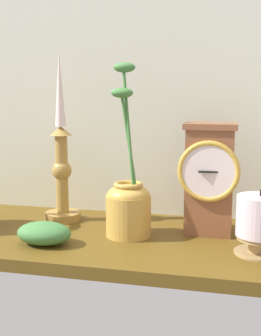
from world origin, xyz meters
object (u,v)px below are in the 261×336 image
object	(u,v)px
candlestick_tall_left	(62,163)
pillar_candle_front	(259,222)
mantel_clock	(209,177)
brass_vase_jar	(129,202)

from	to	relation	value
candlestick_tall_left	pillar_candle_front	bearing A→B (deg)	-16.48
mantel_clock	pillar_candle_front	xyz separation A→B (cm)	(9.58, -10.28, -5.90)
brass_vase_jar	mantel_clock	bearing A→B (deg)	17.97
pillar_candle_front	candlestick_tall_left	bearing A→B (deg)	163.52
brass_vase_jar	candlestick_tall_left	bearing A→B (deg)	156.97
mantel_clock	candlestick_tall_left	distance (cm)	33.11
brass_vase_jar	pillar_candle_front	bearing A→B (deg)	-11.68
candlestick_tall_left	brass_vase_jar	bearing A→B (deg)	-23.03
mantel_clock	pillar_candle_front	bearing A→B (deg)	-47.02
candlestick_tall_left	brass_vase_jar	size ratio (longest dim) A/B	1.10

